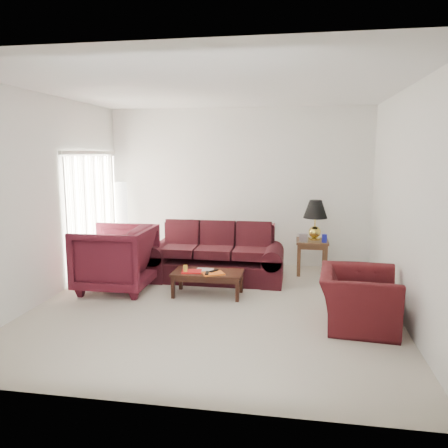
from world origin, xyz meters
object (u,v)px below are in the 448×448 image
Objects in this scene: armchair_left at (116,258)px; armchair_right at (358,299)px; coffee_table at (208,283)px; sofa at (216,253)px; floor_lamp at (122,223)px; end_table at (312,257)px.

armchair_left is 3.70m from armchair_right.
armchair_left is 1.53m from coffee_table.
armchair_left is at bearing 81.48° from armchair_right.
floor_lamp is at bearing 163.59° from sofa.
coffee_table is (0.03, -0.84, -0.28)m from sofa.
armchair_right is 1.02× the size of coffee_table.
end_table is 2.21m from coffee_table.
floor_lamp is at bearing 64.52° from armchair_right.
coffee_table is (2.02, -1.61, -0.63)m from floor_lamp.
floor_lamp is at bearing 178.49° from end_table.
armchair_right is (4.12, -2.45, -0.46)m from floor_lamp.
sofa is 1.67m from armchair_left.
armchair_left is at bearing -146.43° from sofa.
coffee_table is (-1.60, -1.51, -0.12)m from end_table.
floor_lamp is 1.44× the size of armchair_left.
sofa is 0.89m from coffee_table.
end_table is at bearing 26.81° from sofa.
armchair_right is (2.13, -1.69, -0.12)m from sofa.
coffee_table is at bearing 88.07° from armchair_left.
armchair_right is at bearing 1.64° from coffee_table.
floor_lamp is 2.66m from coffee_table.
armchair_right is at bearing -78.10° from end_table.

